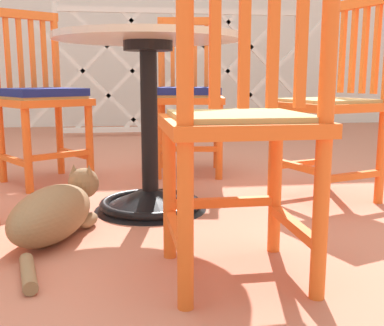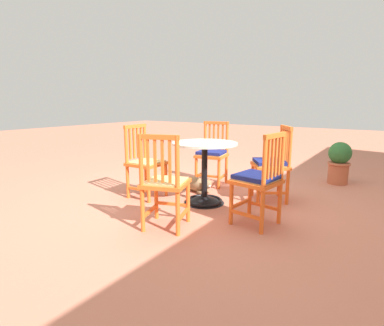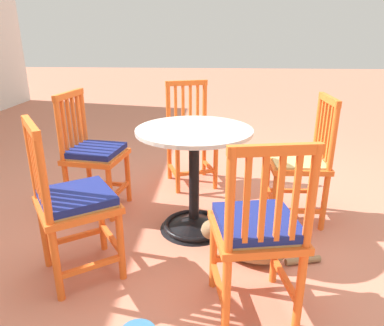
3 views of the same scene
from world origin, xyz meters
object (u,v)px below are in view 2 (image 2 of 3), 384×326
(orange_chair_by_planter, at_px, (258,180))
(terracotta_planter, at_px, (339,162))
(cafe_table, at_px, (204,180))
(orange_chair_near_fence, at_px, (165,184))
(orange_chair_tucked_in, at_px, (272,165))
(pet_water_bowl, at_px, (253,184))
(tabby_cat, at_px, (197,185))
(orange_chair_at_corner, at_px, (145,163))
(orange_chair_facing_out, at_px, (212,154))

(orange_chair_by_planter, height_order, terracotta_planter, orange_chair_by_planter)
(cafe_table, height_order, terracotta_planter, cafe_table)
(orange_chair_near_fence, distance_m, orange_chair_tucked_in, 1.48)
(orange_chair_by_planter, relative_size, pet_water_bowl, 5.36)
(tabby_cat, bearing_deg, cafe_table, 43.05)
(cafe_table, relative_size, orange_chair_at_corner, 0.83)
(orange_chair_at_corner, bearing_deg, orange_chair_by_planter, 87.75)
(orange_chair_at_corner, height_order, terracotta_planter, orange_chair_at_corner)
(orange_chair_by_planter, distance_m, terracotta_planter, 2.16)
(orange_chair_near_fence, bearing_deg, orange_chair_facing_out, -165.42)
(orange_chair_tucked_in, bearing_deg, terracotta_planter, 156.82)
(orange_chair_at_corner, relative_size, terracotta_planter, 1.47)
(pet_water_bowl, bearing_deg, orange_chair_tucked_in, 42.43)
(cafe_table, height_order, orange_chair_near_fence, orange_chair_near_fence)
(cafe_table, xyz_separation_m, terracotta_planter, (-1.85, 1.18, 0.04))
(cafe_table, height_order, pet_water_bowl, cafe_table)
(orange_chair_by_planter, xyz_separation_m, tabby_cat, (-0.61, -1.09, -0.35))
(orange_chair_near_fence, bearing_deg, pet_water_bowl, 176.36)
(terracotta_planter, height_order, pet_water_bowl, terracotta_planter)
(pet_water_bowl, bearing_deg, tabby_cat, -37.50)
(cafe_table, bearing_deg, tabby_cat, -136.95)
(cafe_table, xyz_separation_m, orange_chair_at_corner, (0.21, -0.75, 0.15))
(orange_chair_facing_out, height_order, terracotta_planter, orange_chair_facing_out)
(orange_chair_near_fence, xyz_separation_m, orange_chair_tucked_in, (-1.38, 0.55, 0.01))
(orange_chair_near_fence, xyz_separation_m, terracotta_planter, (-2.69, 1.11, -0.11))
(orange_chair_tucked_in, bearing_deg, orange_chair_at_corner, -61.41)
(orange_chair_facing_out, xyz_separation_m, terracotta_planter, (-1.09, 1.52, -0.12))
(cafe_table, distance_m, terracotta_planter, 2.20)
(orange_chair_tucked_in, relative_size, orange_chair_at_corner, 1.00)
(orange_chair_near_fence, xyz_separation_m, tabby_cat, (-1.18, -0.40, -0.34))
(orange_chair_at_corner, xyz_separation_m, tabby_cat, (-0.55, 0.43, -0.34))
(tabby_cat, bearing_deg, orange_chair_by_planter, 60.86)
(orange_chair_near_fence, height_order, orange_chair_facing_out, same)
(orange_chair_tucked_in, xyz_separation_m, orange_chair_at_corner, (0.75, -1.38, -0.01))
(orange_chair_near_fence, distance_m, terracotta_planter, 2.91)
(orange_chair_by_planter, height_order, orange_chair_tucked_in, same)
(cafe_table, height_order, orange_chair_tucked_in, orange_chair_tucked_in)
(orange_chair_by_planter, distance_m, orange_chair_tucked_in, 0.82)
(orange_chair_tucked_in, bearing_deg, pet_water_bowl, -137.57)
(orange_chair_by_planter, distance_m, tabby_cat, 1.30)
(orange_chair_tucked_in, height_order, orange_chair_at_corner, same)
(tabby_cat, bearing_deg, orange_chair_at_corner, -38.22)
(cafe_table, xyz_separation_m, orange_chair_tucked_in, (-0.54, 0.62, 0.16))
(orange_chair_tucked_in, height_order, pet_water_bowl, orange_chair_tucked_in)
(cafe_table, height_order, orange_chair_at_corner, orange_chair_at_corner)
(orange_chair_near_fence, bearing_deg, orange_chair_at_corner, -127.08)
(cafe_table, xyz_separation_m, orange_chair_facing_out, (-0.77, -0.34, 0.16))
(orange_chair_tucked_in, height_order, orange_chair_facing_out, same)
(orange_chair_tucked_in, height_order, tabby_cat, orange_chair_tucked_in)
(orange_chair_near_fence, distance_m, tabby_cat, 1.29)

